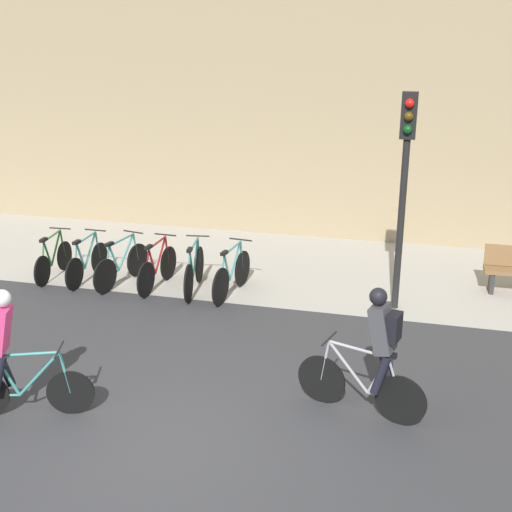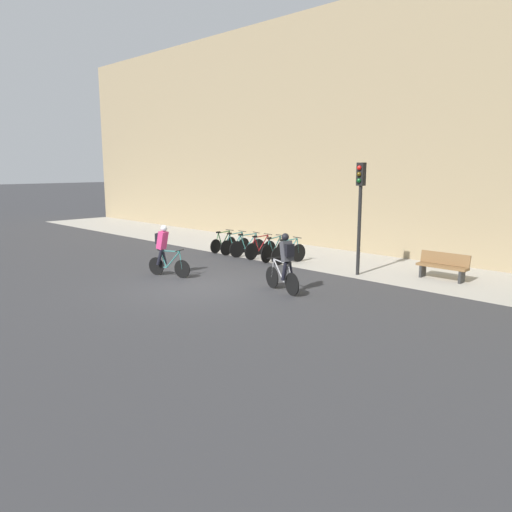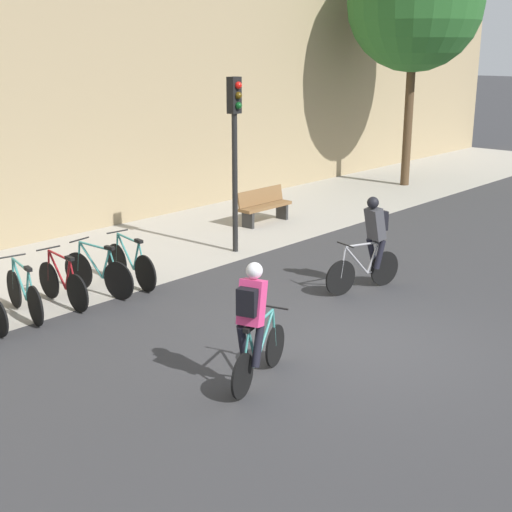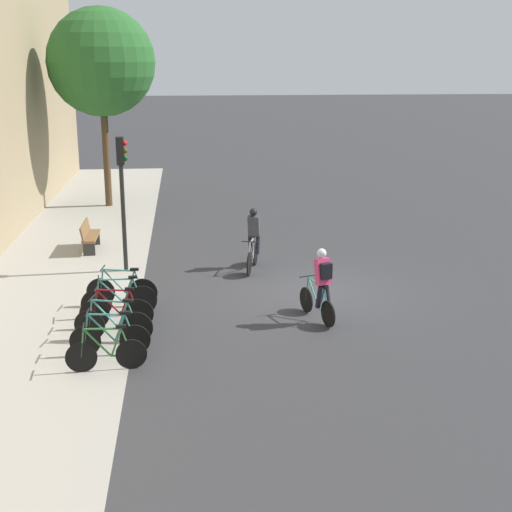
{
  "view_description": "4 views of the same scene",
  "coord_description": "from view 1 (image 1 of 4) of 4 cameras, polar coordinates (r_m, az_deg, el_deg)",
  "views": [
    {
      "loc": [
        2.64,
        -5.93,
        4.64
      ],
      "look_at": [
        0.39,
        2.87,
        1.54
      ],
      "focal_mm": 45.0,
      "sensor_mm": 36.0,
      "label": 1
    },
    {
      "loc": [
        11.73,
        -9.38,
        3.67
      ],
      "look_at": [
        0.81,
        1.69,
        0.88
      ],
      "focal_mm": 35.0,
      "sensor_mm": 36.0,
      "label": 2
    },
    {
      "loc": [
        -8.6,
        -5.65,
        4.42
      ],
      "look_at": [
        -0.03,
        2.17,
        1.0
      ],
      "focal_mm": 50.0,
      "sensor_mm": 36.0,
      "label": 3
    },
    {
      "loc": [
        -17.38,
        3.3,
        5.89
      ],
      "look_at": [
        -2.01,
        1.75,
        1.58
      ],
      "focal_mm": 50.0,
      "sensor_mm": 36.0,
      "label": 4
    }
  ],
  "objects": [
    {
      "name": "ground",
      "position": [
        7.98,
        -8.18,
        -16.91
      ],
      "size": [
        200.0,
        200.0,
        0.0
      ],
      "primitive_type": "plane",
      "color": "#333335"
    },
    {
      "name": "cyclist_grey",
      "position": [
        8.21,
        10.6,
        -8.23
      ],
      "size": [
        1.7,
        0.61,
        1.78
      ],
      "color": "black",
      "rests_on": "ground"
    },
    {
      "name": "parked_bike_4",
      "position": [
        12.3,
        -5.52,
        -1.32
      ],
      "size": [
        0.46,
        1.76,
        0.99
      ],
      "color": "black",
      "rests_on": "ground"
    },
    {
      "name": "parked_bike_3",
      "position": [
        12.57,
        -8.76,
        -1.08
      ],
      "size": [
        0.46,
        1.67,
        0.97
      ],
      "color": "black",
      "rests_on": "ground"
    },
    {
      "name": "parked_bike_5",
      "position": [
        12.08,
        -2.16,
        -1.65
      ],
      "size": [
        0.46,
        1.74,
        0.99
      ],
      "color": "black",
      "rests_on": "ground"
    },
    {
      "name": "parked_bike_1",
      "position": [
        13.21,
        -14.79,
        -0.56
      ],
      "size": [
        0.46,
        1.64,
        0.95
      ],
      "color": "black",
      "rests_on": "ground"
    },
    {
      "name": "parked_bike_0",
      "position": [
        13.59,
        -17.57,
        -0.33
      ],
      "size": [
        0.46,
        1.57,
        0.94
      ],
      "color": "black",
      "rests_on": "ground"
    },
    {
      "name": "cyclist_pink",
      "position": [
        8.67,
        -21.25,
        -7.75
      ],
      "size": [
        1.62,
        0.65,
        1.75
      ],
      "color": "black",
      "rests_on": "ground"
    },
    {
      "name": "parked_bike_2",
      "position": [
        12.87,
        -11.86,
        -0.78
      ],
      "size": [
        0.5,
        1.7,
        0.97
      ],
      "color": "black",
      "rests_on": "ground"
    },
    {
      "name": "building_facade",
      "position": [
        15.47,
        4.82,
        21.09
      ],
      "size": [
        44.0,
        0.6,
        10.52
      ],
      "primitive_type": "cube",
      "color": "#9E8966",
      "rests_on": "ground"
    },
    {
      "name": "kerb_strip",
      "position": [
        13.76,
        2.43,
        -0.85
      ],
      "size": [
        44.0,
        4.5,
        0.01
      ],
      "primitive_type": "cube",
      "color": "#A39E93",
      "rests_on": "ground"
    },
    {
      "name": "traffic_light_pole",
      "position": [
        11.15,
        13.12,
        7.97
      ],
      "size": [
        0.26,
        0.3,
        3.81
      ],
      "color": "black",
      "rests_on": "ground"
    }
  ]
}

